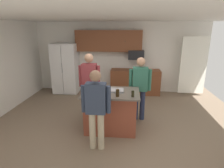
# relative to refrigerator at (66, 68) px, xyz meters

# --- Properties ---
(floor) EXTENTS (7.04, 7.04, 0.00)m
(floor) POSITION_rel_refrigerator_xyz_m (2.00, -2.38, -0.92)
(floor) COLOR #7F6B56
(floor) RESTS_ON ground
(ceiling) EXTENTS (7.04, 7.04, 0.00)m
(ceiling) POSITION_rel_refrigerator_xyz_m (2.00, -2.38, 1.68)
(ceiling) COLOR white
(back_wall) EXTENTS (6.40, 0.10, 2.60)m
(back_wall) POSITION_rel_refrigerator_xyz_m (2.00, 0.42, 0.38)
(back_wall) COLOR white
(back_wall) RESTS_ON ground
(french_door_window_panel) EXTENTS (0.90, 0.06, 2.00)m
(french_door_window_panel) POSITION_rel_refrigerator_xyz_m (4.60, 0.02, 0.18)
(french_door_window_panel) COLOR white
(french_door_window_panel) RESTS_ON ground
(cabinet_run_upper) EXTENTS (2.40, 0.38, 0.75)m
(cabinet_run_upper) POSITION_rel_refrigerator_xyz_m (1.60, 0.22, 1.00)
(cabinet_run_upper) COLOR brown
(cabinet_run_lower) EXTENTS (1.80, 0.63, 0.90)m
(cabinet_run_lower) POSITION_rel_refrigerator_xyz_m (2.60, 0.10, -0.47)
(cabinet_run_lower) COLOR brown
(cabinet_run_lower) RESTS_ON ground
(refrigerator) EXTENTS (0.90, 0.76, 1.85)m
(refrigerator) POSITION_rel_refrigerator_xyz_m (0.00, 0.00, 0.00)
(refrigerator) COLOR white
(refrigerator) RESTS_ON ground
(microwave_over_range) EXTENTS (0.56, 0.40, 0.32)m
(microwave_over_range) POSITION_rel_refrigerator_xyz_m (2.60, 0.12, 0.53)
(microwave_over_range) COLOR black
(kitchen_island) EXTENTS (1.31, 0.90, 0.95)m
(kitchen_island) POSITION_rel_refrigerator_xyz_m (1.95, -2.60, -0.44)
(kitchen_island) COLOR brown
(kitchen_island) RESTS_ON ground
(person_elder_center) EXTENTS (0.57, 0.22, 1.67)m
(person_elder_center) POSITION_rel_refrigerator_xyz_m (2.65, -2.03, 0.04)
(person_elder_center) COLOR #232D4C
(person_elder_center) RESTS_ON ground
(person_guest_right) EXTENTS (0.57, 0.23, 1.74)m
(person_guest_right) POSITION_rel_refrigerator_xyz_m (1.33, -1.98, 0.09)
(person_guest_right) COLOR #383842
(person_guest_right) RESTS_ON ground
(person_guest_left) EXTENTS (0.57, 0.22, 1.62)m
(person_guest_left) POSITION_rel_refrigerator_xyz_m (1.75, -3.38, 0.01)
(person_guest_left) COLOR tan
(person_guest_left) RESTS_ON ground
(glass_dark_ale) EXTENTS (0.07, 0.07, 0.13)m
(glass_dark_ale) POSITION_rel_refrigerator_xyz_m (1.53, -2.76, 0.09)
(glass_dark_ale) COLOR black
(glass_dark_ale) RESTS_ON kitchen_island
(tumbler_amber) EXTENTS (0.06, 0.06, 0.13)m
(tumbler_amber) POSITION_rel_refrigerator_xyz_m (2.45, -2.88, 0.09)
(tumbler_amber) COLOR black
(tumbler_amber) RESTS_ON kitchen_island
(mug_blue_stoneware) EXTENTS (0.13, 0.09, 0.10)m
(mug_blue_stoneware) POSITION_rel_refrigerator_xyz_m (1.70, -2.69, 0.08)
(mug_blue_stoneware) COLOR white
(mug_blue_stoneware) RESTS_ON kitchen_island
(glass_short_whisky) EXTENTS (0.08, 0.08, 0.15)m
(glass_short_whisky) POSITION_rel_refrigerator_xyz_m (2.12, -2.89, 0.10)
(glass_short_whisky) COLOR black
(glass_short_whisky) RESTS_ON kitchen_island
(glass_stout_tall) EXTENTS (0.06, 0.06, 0.17)m
(glass_stout_tall) POSITION_rel_refrigerator_xyz_m (1.75, -2.50, 0.11)
(glass_stout_tall) COLOR black
(glass_stout_tall) RESTS_ON kitchen_island
(serving_tray) EXTENTS (0.44, 0.30, 0.04)m
(serving_tray) POSITION_rel_refrigerator_xyz_m (2.03, -2.55, 0.05)
(serving_tray) COLOR #B7B7BC
(serving_tray) RESTS_ON kitchen_island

